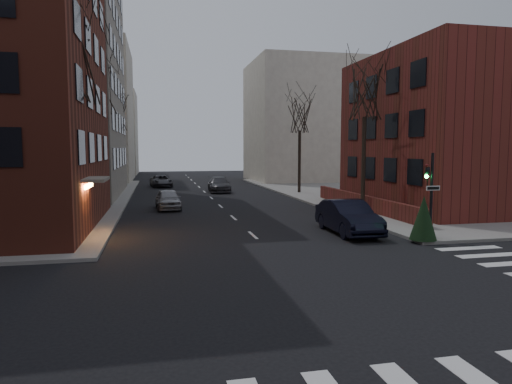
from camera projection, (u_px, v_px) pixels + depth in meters
ground at (352, 324)px, 11.31m from camera, size 160.00×160.00×0.00m
sidewalk_far_right at (494, 191)px, 46.62m from camera, size 44.00×44.00×0.15m
building_left_tan at (9, 37)px, 39.47m from camera, size 18.00×18.00×28.00m
building_right_brick at (457, 133)px, 32.76m from camera, size 12.00×14.00×11.00m
low_wall_right at (363, 202)px, 31.70m from camera, size 0.35×16.00×1.00m
building_distant_la at (77, 114)px, 60.80m from camera, size 14.00×16.00×18.00m
building_distant_ra at (303, 122)px, 62.37m from camera, size 14.00×14.00×16.00m
building_distant_lb at (107, 133)px, 77.94m from camera, size 10.00×12.00×14.00m
traffic_signal at (430, 200)px, 21.56m from camera, size 0.76×0.44×4.00m
tree_left_a at (68, 64)px, 22.27m from camera, size 4.18×4.18×10.26m
tree_left_b at (99, 87)px, 33.90m from camera, size 4.40×4.40×10.80m
tree_left_c at (115, 113)px, 47.60m from camera, size 3.96×3.96×9.72m
tree_right_a at (365, 93)px, 29.92m from camera, size 3.96×3.96×9.72m
tree_right_b at (300, 115)px, 43.58m from camera, size 3.74×3.74×9.18m
streetlamp_near at (103, 150)px, 30.58m from camera, size 0.36×0.36×6.28m
streetlamp_far at (124, 150)px, 50.03m from camera, size 0.36×0.36×6.28m
parked_sedan at (348, 217)px, 23.36m from camera, size 1.87×5.22×1.71m
car_lane_silver at (168, 199)px, 32.90m from camera, size 1.92×4.31×1.44m
car_lane_gray at (219, 185)px, 46.08m from camera, size 2.36×5.27×1.50m
car_lane_far at (161, 181)px, 52.30m from camera, size 2.72×5.03×1.34m
sandwich_board at (349, 208)px, 29.19m from camera, size 0.53×0.61×0.83m
evergreen_shrub at (423, 218)px, 21.01m from camera, size 1.57×1.57×2.05m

